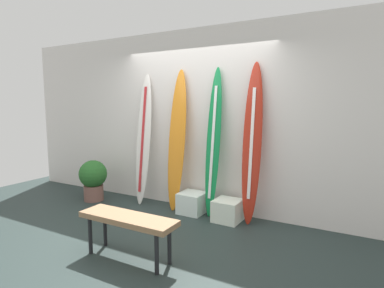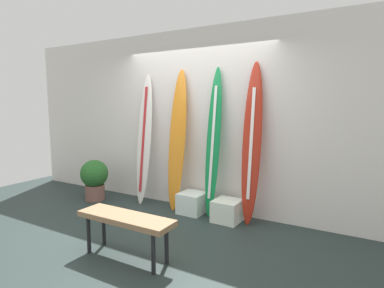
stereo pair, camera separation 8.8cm
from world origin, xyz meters
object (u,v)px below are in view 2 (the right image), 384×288
(surfboard_crimson, at_px, (252,144))
(display_block_center, at_px, (227,211))
(surfboard_ivory, at_px, (144,140))
(surfboard_emerald, at_px, (213,144))
(surfboard_sunset, at_px, (177,140))
(bench, at_px, (126,221))
(potted_plant, at_px, (94,178))
(display_block_left, at_px, (192,203))

(surfboard_crimson, xyz_separation_m, display_block_center, (-0.29, -0.13, -0.95))
(surfboard_ivory, height_order, surfboard_crimson, surfboard_crimson)
(surfboard_emerald, bearing_deg, display_block_center, -23.98)
(surfboard_sunset, relative_size, display_block_center, 5.74)
(surfboard_sunset, relative_size, bench, 1.96)
(surfboard_sunset, height_order, surfboard_crimson, surfboard_crimson)
(potted_plant, bearing_deg, surfboard_crimson, 7.29)
(display_block_center, height_order, potted_plant, potted_plant)
(display_block_center, bearing_deg, display_block_left, 175.27)
(bench, bearing_deg, potted_plant, 145.18)
(surfboard_sunset, xyz_separation_m, display_block_left, (0.31, -0.07, -0.94))
(surfboard_ivory, distance_m, potted_plant, 1.12)
(display_block_left, distance_m, potted_plant, 1.83)
(surfboard_crimson, height_order, bench, surfboard_crimson)
(display_block_left, bearing_deg, potted_plant, -171.49)
(surfboard_ivory, xyz_separation_m, potted_plant, (-0.84, -0.33, -0.67))
(display_block_left, xyz_separation_m, display_block_center, (0.60, -0.05, -0.00))
(surfboard_crimson, bearing_deg, display_block_left, -175.17)
(display_block_center, height_order, bench, bench)
(surfboard_emerald, height_order, display_block_center, surfboard_emerald)
(display_block_left, height_order, potted_plant, potted_plant)
(surfboard_sunset, distance_m, display_block_center, 1.32)
(potted_plant, bearing_deg, display_block_center, 5.21)
(surfboard_sunset, xyz_separation_m, display_block_center, (0.91, -0.12, -0.94))
(potted_plant, bearing_deg, surfboard_sunset, 12.79)
(surfboard_ivory, height_order, surfboard_emerald, surfboard_emerald)
(surfboard_sunset, bearing_deg, display_block_center, -7.43)
(surfboard_sunset, bearing_deg, potted_plant, -167.21)
(surfboard_ivory, distance_m, display_block_left, 1.32)
(surfboard_sunset, distance_m, surfboard_emerald, 0.62)
(display_block_center, bearing_deg, surfboard_crimson, 23.14)
(surfboard_emerald, height_order, display_block_left, surfboard_emerald)
(bench, bearing_deg, surfboard_sunset, 103.46)
(surfboard_crimson, xyz_separation_m, bench, (-0.81, -1.65, -0.69))
(display_block_center, bearing_deg, bench, -108.70)
(surfboard_emerald, bearing_deg, surfboard_sunset, -178.88)
(surfboard_emerald, distance_m, display_block_left, 0.97)
(display_block_left, relative_size, display_block_center, 0.99)
(potted_plant, relative_size, bench, 0.62)
(surfboard_emerald, height_order, surfboard_crimson, surfboard_crimson)
(surfboard_crimson, xyz_separation_m, display_block_left, (-0.90, -0.08, -0.95))
(potted_plant, bearing_deg, display_block_left, 8.51)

